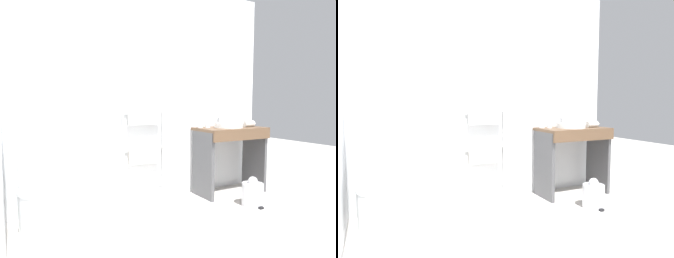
# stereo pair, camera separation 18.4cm
# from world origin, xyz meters

# --- Properties ---
(wall_back) EXTENTS (3.22, 0.12, 2.50)m
(wall_back) POSITION_xyz_m (0.00, 1.64, 1.25)
(wall_back) COLOR silver
(wall_back) RESTS_ON ground_plane
(toilet) EXTENTS (0.41, 0.57, 0.76)m
(toilet) POSITION_xyz_m (-1.19, 1.20, 0.30)
(toilet) COLOR white
(toilet) RESTS_ON ground_plane
(towel_radiator) EXTENTS (0.52, 0.06, 1.09)m
(towel_radiator) POSITION_xyz_m (-0.07, 1.53, 0.70)
(towel_radiator) COLOR silver
(towel_radiator) RESTS_ON ground_plane
(vanity_counter) EXTENTS (0.86, 0.48, 0.83)m
(vanity_counter) POSITION_xyz_m (1.01, 1.32, 0.56)
(vanity_counter) COLOR brown
(vanity_counter) RESTS_ON ground_plane
(sink_basin) EXTENTS (0.36, 0.36, 0.06)m
(sink_basin) POSITION_xyz_m (0.98, 1.32, 0.86)
(sink_basin) COLOR white
(sink_basin) RESTS_ON vanity_counter
(faucet) EXTENTS (0.02, 0.10, 0.13)m
(faucet) POSITION_xyz_m (0.98, 1.52, 0.91)
(faucet) COLOR silver
(faucet) RESTS_ON vanity_counter
(cup_near_wall) EXTENTS (0.07, 0.07, 0.09)m
(cup_near_wall) POSITION_xyz_m (0.66, 1.47, 0.87)
(cup_near_wall) COLOR white
(cup_near_wall) RESTS_ON vanity_counter
(cup_near_edge) EXTENTS (0.06, 0.06, 0.09)m
(cup_near_edge) POSITION_xyz_m (0.73, 1.41, 0.87)
(cup_near_edge) COLOR white
(cup_near_edge) RESTS_ON vanity_counter
(hair_dryer) EXTENTS (0.20, 0.18, 0.08)m
(hair_dryer) POSITION_xyz_m (1.29, 1.31, 0.87)
(hair_dryer) COLOR white
(hair_dryer) RESTS_ON vanity_counter
(trash_bin) EXTENTS (0.23, 0.27, 0.33)m
(trash_bin) POSITION_xyz_m (0.93, 0.83, 0.14)
(trash_bin) COLOR silver
(trash_bin) RESTS_ON ground_plane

